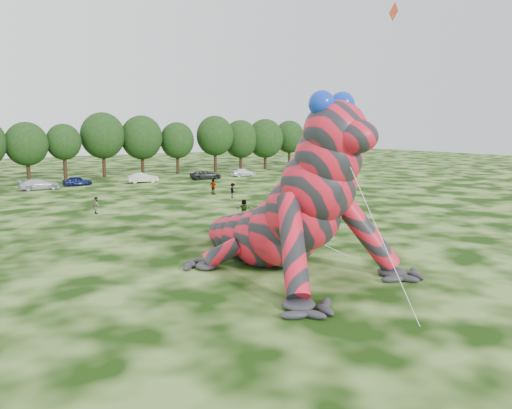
{
  "coord_description": "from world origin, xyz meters",
  "views": [
    {
      "loc": [
        -15.62,
        -23.14,
        8.48
      ],
      "look_at": [
        -0.49,
        0.42,
        4.0
      ],
      "focal_mm": 35.0,
      "sensor_mm": 36.0,
      "label": 1
    }
  ],
  "objects_px": {
    "flying_kite": "(388,30)",
    "tree_11": "(142,146)",
    "tree_12": "(177,148)",
    "car_5": "(143,178)",
    "car_3": "(39,184)",
    "tree_14": "(241,145)",
    "spectator_3": "(213,187)",
    "tree_8": "(27,152)",
    "tree_9": "(64,152)",
    "tree_10": "(103,145)",
    "tree_17": "(322,141)",
    "spectator_5": "(244,209)",
    "tree_13": "(215,144)",
    "tree_16": "(289,144)",
    "car_6": "(206,175)",
    "spectator_1": "(97,205)",
    "car_7": "(244,173)",
    "tree_15": "(265,144)",
    "spectator_2": "(233,190)",
    "car_4": "(77,181)",
    "inflatable_gecko": "(266,182)"
  },
  "relations": [
    {
      "from": "spectator_3",
      "to": "tree_10",
      "type": "bearing_deg",
      "value": -16.74
    },
    {
      "from": "tree_9",
      "to": "spectator_3",
      "type": "relative_size",
      "value": 4.64
    },
    {
      "from": "tree_12",
      "to": "spectator_3",
      "type": "relative_size",
      "value": 4.8
    },
    {
      "from": "tree_11",
      "to": "tree_17",
      "type": "height_order",
      "value": "tree_17"
    },
    {
      "from": "car_5",
      "to": "spectator_2",
      "type": "height_order",
      "value": "spectator_2"
    },
    {
      "from": "tree_16",
      "to": "spectator_2",
      "type": "relative_size",
      "value": 5.39
    },
    {
      "from": "spectator_5",
      "to": "tree_16",
      "type": "bearing_deg",
      "value": -92.52
    },
    {
      "from": "spectator_1",
      "to": "tree_12",
      "type": "bearing_deg",
      "value": -25.58
    },
    {
      "from": "tree_8",
      "to": "car_5",
      "type": "distance_m",
      "value": 17.3
    },
    {
      "from": "tree_13",
      "to": "car_4",
      "type": "bearing_deg",
      "value": -163.17
    },
    {
      "from": "tree_17",
      "to": "car_7",
      "type": "height_order",
      "value": "tree_17"
    },
    {
      "from": "tree_13",
      "to": "tree_15",
      "type": "height_order",
      "value": "tree_13"
    },
    {
      "from": "tree_10",
      "to": "car_3",
      "type": "height_order",
      "value": "tree_10"
    },
    {
      "from": "tree_9",
      "to": "tree_11",
      "type": "xyz_separation_m",
      "value": [
        12.72,
        0.85,
        0.7
      ]
    },
    {
      "from": "car_7",
      "to": "inflatable_gecko",
      "type": "bearing_deg",
      "value": 154.83
    },
    {
      "from": "tree_8",
      "to": "tree_12",
      "type": "distance_m",
      "value": 24.24
    },
    {
      "from": "car_4",
      "to": "car_5",
      "type": "relative_size",
      "value": 0.88
    },
    {
      "from": "tree_10",
      "to": "car_3",
      "type": "bearing_deg",
      "value": -136.36
    },
    {
      "from": "inflatable_gecko",
      "to": "car_7",
      "type": "distance_m",
      "value": 53.35
    },
    {
      "from": "inflatable_gecko",
      "to": "car_4",
      "type": "xyz_separation_m",
      "value": [
        0.05,
        47.78,
        -4.44
      ]
    },
    {
      "from": "tree_10",
      "to": "tree_16",
      "type": "height_order",
      "value": "tree_10"
    },
    {
      "from": "tree_16",
      "to": "car_5",
      "type": "height_order",
      "value": "tree_16"
    },
    {
      "from": "tree_9",
      "to": "tree_11",
      "type": "height_order",
      "value": "tree_11"
    },
    {
      "from": "flying_kite",
      "to": "car_5",
      "type": "bearing_deg",
      "value": 98.06
    },
    {
      "from": "tree_13",
      "to": "spectator_3",
      "type": "xyz_separation_m",
      "value": [
        -14.29,
        -26.22,
        -4.13
      ]
    },
    {
      "from": "tree_12",
      "to": "car_5",
      "type": "xyz_separation_m",
      "value": [
        -9.97,
        -9.8,
        -3.75
      ]
    },
    {
      "from": "tree_15",
      "to": "tree_16",
      "type": "bearing_deg",
      "value": 12.93
    },
    {
      "from": "spectator_5",
      "to": "spectator_3",
      "type": "height_order",
      "value": "spectator_3"
    },
    {
      "from": "spectator_1",
      "to": "car_7",
      "type": "bearing_deg",
      "value": -43.93
    },
    {
      "from": "tree_15",
      "to": "tree_13",
      "type": "bearing_deg",
      "value": -176.75
    },
    {
      "from": "flying_kite",
      "to": "spectator_3",
      "type": "height_order",
      "value": "flying_kite"
    },
    {
      "from": "car_6",
      "to": "spectator_2",
      "type": "distance_m",
      "value": 20.89
    },
    {
      "from": "tree_17",
      "to": "car_3",
      "type": "distance_m",
      "value": 57.34
    },
    {
      "from": "flying_kite",
      "to": "tree_10",
      "type": "distance_m",
      "value": 54.03
    },
    {
      "from": "car_3",
      "to": "car_4",
      "type": "relative_size",
      "value": 1.29
    },
    {
      "from": "car_6",
      "to": "spectator_1",
      "type": "bearing_deg",
      "value": 140.11
    },
    {
      "from": "flying_kite",
      "to": "tree_11",
      "type": "height_order",
      "value": "flying_kite"
    },
    {
      "from": "spectator_3",
      "to": "car_6",
      "type": "bearing_deg",
      "value": -51.96
    },
    {
      "from": "flying_kite",
      "to": "car_3",
      "type": "xyz_separation_m",
      "value": [
        -20.38,
        40.95,
        -15.32
      ]
    },
    {
      "from": "spectator_5",
      "to": "spectator_2",
      "type": "bearing_deg",
      "value": -77.61
    },
    {
      "from": "spectator_3",
      "to": "tree_8",
      "type": "bearing_deg",
      "value": 5.32
    },
    {
      "from": "tree_11",
      "to": "tree_10",
      "type": "bearing_deg",
      "value": 176.56
    },
    {
      "from": "tree_16",
      "to": "tree_12",
      "type": "bearing_deg",
      "value": -176.33
    },
    {
      "from": "tree_13",
      "to": "tree_14",
      "type": "bearing_deg",
      "value": 14.15
    },
    {
      "from": "tree_10",
      "to": "tree_11",
      "type": "bearing_deg",
      "value": -3.44
    },
    {
      "from": "tree_16",
      "to": "tree_17",
      "type": "relative_size",
      "value": 0.91
    },
    {
      "from": "tree_11",
      "to": "tree_16",
      "type": "distance_m",
      "value": 31.69
    },
    {
      "from": "tree_14",
      "to": "spectator_3",
      "type": "relative_size",
      "value": 5.03
    },
    {
      "from": "tree_10",
      "to": "spectator_1",
      "type": "xyz_separation_m",
      "value": [
        -10.33,
        -33.44,
        -4.44
      ]
    },
    {
      "from": "tree_14",
      "to": "car_6",
      "type": "xyz_separation_m",
      "value": [
        -13.42,
        -11.71,
        -4.01
      ]
    }
  ]
}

